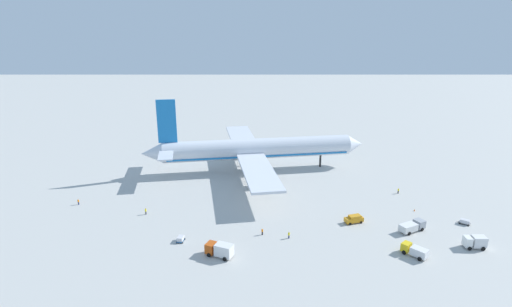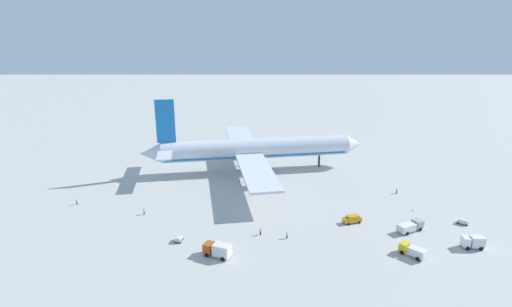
{
  "view_description": "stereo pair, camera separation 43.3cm",
  "coord_description": "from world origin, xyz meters",
  "px_view_note": "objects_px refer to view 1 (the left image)",
  "views": [
    {
      "loc": [
        -0.7,
        -128.52,
        46.03
      ],
      "look_at": [
        -0.23,
        -2.6,
        6.73
      ],
      "focal_mm": 28.01,
      "sensor_mm": 36.0,
      "label": 1
    },
    {
      "loc": [
        -0.27,
        -128.53,
        46.03
      ],
      "look_at": [
        -0.23,
        -2.6,
        6.73
      ],
      "focal_mm": 28.01,
      "sensor_mm": 36.0,
      "label": 2
    }
  ],
  "objects_px": {
    "ground_worker_0": "(261,232)",
    "ground_worker_2": "(288,235)",
    "baggage_cart_0": "(179,239)",
    "traffic_cone_0": "(413,210)",
    "service_truck_2": "(413,250)",
    "traffic_cone_1": "(319,139)",
    "service_truck_1": "(411,226)",
    "ground_worker_3": "(77,202)",
    "service_truck_0": "(473,241)",
    "ground_worker_4": "(144,211)",
    "baggage_cart_1": "(169,136)",
    "baggage_cart_2": "(463,221)",
    "service_van": "(353,219)",
    "service_truck_3": "(219,250)",
    "airliner": "(253,149)",
    "ground_worker_1": "(397,191)"
  },
  "relations": [
    {
      "from": "service_truck_2",
      "to": "traffic_cone_1",
      "type": "xyz_separation_m",
      "value": [
        -5.42,
        92.56,
        -1.0
      ]
    },
    {
      "from": "baggage_cart_1",
      "to": "ground_worker_3",
      "type": "height_order",
      "value": "ground_worker_3"
    },
    {
      "from": "baggage_cart_0",
      "to": "baggage_cart_2",
      "type": "relative_size",
      "value": 0.97
    },
    {
      "from": "baggage_cart_0",
      "to": "traffic_cone_0",
      "type": "height_order",
      "value": "baggage_cart_0"
    },
    {
      "from": "ground_worker_0",
      "to": "ground_worker_1",
      "type": "xyz_separation_m",
      "value": [
        40.22,
        24.65,
        0.0
      ]
    },
    {
      "from": "service_truck_2",
      "to": "ground_worker_0",
      "type": "bearing_deg",
      "value": 164.23
    },
    {
      "from": "baggage_cart_0",
      "to": "baggage_cart_2",
      "type": "distance_m",
      "value": 69.19
    },
    {
      "from": "ground_worker_0",
      "to": "airliner",
      "type": "bearing_deg",
      "value": 92.62
    },
    {
      "from": "traffic_cone_1",
      "to": "service_truck_2",
      "type": "bearing_deg",
      "value": -86.65
    },
    {
      "from": "baggage_cart_1",
      "to": "service_van",
      "type": "bearing_deg",
      "value": -52.97
    },
    {
      "from": "ground_worker_0",
      "to": "ground_worker_2",
      "type": "bearing_deg",
      "value": -15.19
    },
    {
      "from": "service_truck_1",
      "to": "ground_worker_4",
      "type": "distance_m",
      "value": 66.44
    },
    {
      "from": "ground_worker_4",
      "to": "traffic_cone_1",
      "type": "relative_size",
      "value": 3.12
    },
    {
      "from": "service_truck_2",
      "to": "service_van",
      "type": "xyz_separation_m",
      "value": [
        -9.25,
        15.19,
        -0.25
      ]
    },
    {
      "from": "service_truck_0",
      "to": "traffic_cone_1",
      "type": "bearing_deg",
      "value": 102.54
    },
    {
      "from": "service_truck_2",
      "to": "ground_worker_3",
      "type": "relative_size",
      "value": 3.34
    },
    {
      "from": "baggage_cart_1",
      "to": "ground_worker_2",
      "type": "bearing_deg",
      "value": -63.25
    },
    {
      "from": "ground_worker_3",
      "to": "baggage_cart_1",
      "type": "bearing_deg",
      "value": 81.56
    },
    {
      "from": "service_truck_0",
      "to": "service_van",
      "type": "xyz_separation_m",
      "value": [
        -23.71,
        11.99,
        -0.51
      ]
    },
    {
      "from": "service_truck_2",
      "to": "traffic_cone_0",
      "type": "distance_m",
      "value": 23.46
    },
    {
      "from": "service_truck_0",
      "to": "service_truck_1",
      "type": "height_order",
      "value": "service_truck_0"
    },
    {
      "from": "baggage_cart_0",
      "to": "ground_worker_2",
      "type": "relative_size",
      "value": 1.74
    },
    {
      "from": "service_truck_0",
      "to": "baggage_cart_1",
      "type": "bearing_deg",
      "value": 132.28
    },
    {
      "from": "service_truck_1",
      "to": "baggage_cart_2",
      "type": "distance_m",
      "value": 14.84
    },
    {
      "from": "service_truck_0",
      "to": "service_van",
      "type": "relative_size",
      "value": 0.93
    },
    {
      "from": "service_truck_2",
      "to": "baggage_cart_1",
      "type": "height_order",
      "value": "service_truck_2"
    },
    {
      "from": "baggage_cart_0",
      "to": "service_truck_1",
      "type": "bearing_deg",
      "value": 5.06
    },
    {
      "from": "service_truck_0",
      "to": "baggage_cart_1",
      "type": "xyz_separation_m",
      "value": [
        -86.12,
        94.69,
        -1.28
      ]
    },
    {
      "from": "baggage_cart_2",
      "to": "traffic_cone_0",
      "type": "height_order",
      "value": "baggage_cart_2"
    },
    {
      "from": "service_van",
      "to": "traffic_cone_0",
      "type": "xyz_separation_m",
      "value": [
        17.65,
        6.68,
        -0.76
      ]
    },
    {
      "from": "service_truck_3",
      "to": "service_van",
      "type": "bearing_deg",
      "value": 25.72
    },
    {
      "from": "service_truck_0",
      "to": "ground_worker_0",
      "type": "distance_m",
      "value": 46.98
    },
    {
      "from": "baggage_cart_2",
      "to": "airliner",
      "type": "bearing_deg",
      "value": 142.9
    },
    {
      "from": "service_truck_1",
      "to": "ground_worker_4",
      "type": "relative_size",
      "value": 4.12
    },
    {
      "from": "ground_worker_0",
      "to": "traffic_cone_1",
      "type": "xyz_separation_m",
      "value": [
        26.72,
        83.49,
        -0.54
      ]
    },
    {
      "from": "service_truck_0",
      "to": "traffic_cone_0",
      "type": "distance_m",
      "value": 19.67
    },
    {
      "from": "baggage_cart_0",
      "to": "ground_worker_0",
      "type": "height_order",
      "value": "ground_worker_0"
    },
    {
      "from": "ground_worker_2",
      "to": "ground_worker_0",
      "type": "bearing_deg",
      "value": 164.81
    },
    {
      "from": "service_truck_1",
      "to": "baggage_cart_1",
      "type": "height_order",
      "value": "service_truck_1"
    },
    {
      "from": "baggage_cart_1",
      "to": "traffic_cone_0",
      "type": "xyz_separation_m",
      "value": [
        80.05,
        -76.02,
        0.01
      ]
    },
    {
      "from": "ground_worker_4",
      "to": "traffic_cone_0",
      "type": "distance_m",
      "value": 70.68
    },
    {
      "from": "airliner",
      "to": "baggage_cart_0",
      "type": "height_order",
      "value": "airliner"
    },
    {
      "from": "baggage_cart_2",
      "to": "ground_worker_2",
      "type": "height_order",
      "value": "ground_worker_2"
    },
    {
      "from": "baggage_cart_0",
      "to": "ground_worker_0",
      "type": "relative_size",
      "value": 1.78
    },
    {
      "from": "baggage_cart_0",
      "to": "ground_worker_3",
      "type": "distance_m",
      "value": 37.33
    },
    {
      "from": "baggage_cart_0",
      "to": "traffic_cone_1",
      "type": "xyz_separation_m",
      "value": [
        45.31,
        86.5,
        -0.39
      ]
    },
    {
      "from": "ground_worker_3",
      "to": "ground_worker_4",
      "type": "relative_size",
      "value": 0.94
    },
    {
      "from": "traffic_cone_1",
      "to": "service_truck_3",
      "type": "bearing_deg",
      "value": -111.1
    },
    {
      "from": "airliner",
      "to": "ground_worker_2",
      "type": "bearing_deg",
      "value": -80.06
    },
    {
      "from": "ground_worker_2",
      "to": "traffic_cone_0",
      "type": "relative_size",
      "value": 3.01
    }
  ]
}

